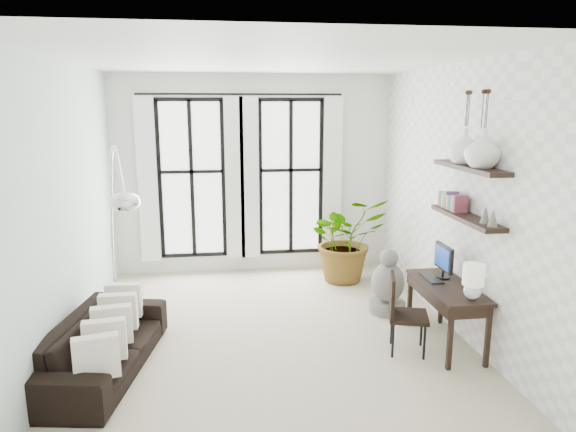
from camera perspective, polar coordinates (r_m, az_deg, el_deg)
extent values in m
plane|color=#BAB194|center=(6.43, -1.99, -12.71)|extent=(5.00, 5.00, 0.00)
plane|color=white|center=(5.86, -2.23, 17.03)|extent=(5.00, 5.00, 0.00)
plane|color=silver|center=(6.14, -23.48, 0.81)|extent=(0.00, 5.00, 5.00)
plane|color=white|center=(6.55, 17.91, 1.87)|extent=(0.00, 5.00, 5.00)
plane|color=white|center=(8.40, -3.80, 4.57)|extent=(4.50, 0.00, 4.50)
cube|color=white|center=(8.37, -10.64, 4.02)|extent=(1.00, 0.02, 2.50)
cube|color=white|center=(8.33, -15.36, 3.76)|extent=(0.30, 0.04, 2.60)
cube|color=white|center=(8.26, -5.95, 4.06)|extent=(0.30, 0.04, 2.60)
cube|color=white|center=(8.44, 0.30, 4.29)|extent=(1.00, 0.02, 2.50)
cube|color=white|center=(8.27, -4.28, 4.10)|extent=(0.30, 0.04, 2.60)
cube|color=white|center=(8.46, 4.98, 4.27)|extent=(0.30, 0.04, 2.60)
cylinder|color=black|center=(8.20, -5.30, 13.34)|extent=(3.20, 0.03, 0.03)
cube|color=black|center=(5.96, 19.16, -0.15)|extent=(0.25, 1.30, 0.05)
cube|color=black|center=(5.87, 19.54, 5.10)|extent=(0.25, 1.30, 0.05)
cube|color=#B4542D|center=(6.42, 17.05, 1.88)|extent=(0.16, 0.04, 0.18)
cube|color=#3257B1|center=(6.38, 17.22, 1.81)|extent=(0.16, 0.04, 0.18)
cube|color=gold|center=(6.34, 17.38, 1.73)|extent=(0.16, 0.03, 0.18)
cube|color=green|center=(6.30, 17.56, 1.66)|extent=(0.16, 0.04, 0.18)
cube|color=purple|center=(6.26, 17.73, 1.59)|extent=(0.16, 0.04, 0.18)
cube|color=gold|center=(6.22, 17.90, 1.51)|extent=(0.16, 0.04, 0.18)
cube|color=#4E4E4E|center=(6.18, 18.08, 1.43)|extent=(0.16, 0.04, 0.18)
cube|color=teal|center=(6.14, 18.26, 1.36)|extent=(0.16, 0.04, 0.18)
cube|color=tan|center=(6.10, 18.44, 1.28)|extent=(0.16, 0.04, 0.18)
cube|color=brown|center=(6.07, 18.63, 1.20)|extent=(0.16, 0.04, 0.18)
cone|color=slate|center=(5.59, 21.07, 0.14)|extent=(0.10, 0.10, 0.18)
cone|color=slate|center=(5.46, 21.82, -0.18)|extent=(0.10, 0.10, 0.18)
imported|color=black|center=(5.78, -19.82, -13.26)|extent=(1.12, 2.10, 0.58)
cube|color=silver|center=(5.05, -20.51, -14.49)|extent=(0.40, 0.12, 0.40)
cube|color=silver|center=(5.36, -19.69, -12.84)|extent=(0.40, 0.12, 0.40)
cube|color=silver|center=(5.67, -18.97, -11.37)|extent=(0.40, 0.12, 0.40)
cube|color=silver|center=(5.99, -18.33, -10.05)|extent=(0.40, 0.12, 0.40)
cube|color=silver|center=(6.31, -17.76, -8.87)|extent=(0.40, 0.12, 0.40)
imported|color=#2D7228|center=(8.06, 6.45, -2.54)|extent=(1.38, 1.25, 1.34)
cube|color=black|center=(6.10, 17.29, -7.50)|extent=(0.52, 1.23, 0.04)
cube|color=black|center=(6.12, 17.08, -8.26)|extent=(0.47, 1.17, 0.11)
cube|color=black|center=(5.68, 17.56, -12.92)|extent=(0.05, 0.05, 0.68)
cube|color=black|center=(5.86, 21.32, -12.40)|extent=(0.05, 0.05, 0.68)
cube|color=black|center=(6.63, 13.39, -8.98)|extent=(0.05, 0.05, 0.68)
cube|color=black|center=(6.79, 16.70, -8.67)|extent=(0.05, 0.05, 0.68)
cube|color=black|center=(6.24, 16.94, -4.42)|extent=(0.04, 0.42, 0.30)
cube|color=navy|center=(6.23, 16.73, -4.44)|extent=(0.00, 0.36, 0.24)
cube|color=black|center=(6.26, 15.62, -6.61)|extent=(0.15, 0.40, 0.02)
sphere|color=silver|center=(5.69, 19.80, -7.93)|extent=(0.18, 0.18, 0.18)
cylinder|color=white|center=(5.63, 19.93, -6.11)|extent=(0.22, 0.22, 0.22)
cube|color=black|center=(5.94, 13.23, -10.80)|extent=(0.52, 0.52, 0.05)
cube|color=black|center=(5.84, 11.50, -8.66)|extent=(0.15, 0.41, 0.47)
cylinder|color=black|center=(5.83, 12.14, -13.59)|extent=(0.03, 0.03, 0.39)
cylinder|color=black|center=(5.94, 15.26, -13.23)|extent=(0.03, 0.03, 0.39)
cylinder|color=black|center=(6.11, 11.06, -12.28)|extent=(0.03, 0.03, 0.39)
cylinder|color=black|center=(6.22, 14.05, -11.97)|extent=(0.03, 0.03, 0.39)
cylinder|color=silver|center=(7.00, -18.42, -10.78)|extent=(0.34, 0.34, 0.10)
cylinder|color=silver|center=(6.83, -18.68, -7.08)|extent=(0.03, 0.03, 0.96)
ellipsoid|color=silver|center=(5.32, -17.69, 1.49)|extent=(0.31, 0.31, 0.20)
cylinder|color=slate|center=(7.09, 10.93, -9.84)|extent=(0.48, 0.48, 0.15)
ellipsoid|color=slate|center=(6.97, 11.05, -7.26)|extent=(0.44, 0.44, 0.53)
sphere|color=slate|center=(6.87, 11.16, -4.59)|extent=(0.24, 0.24, 0.24)
imported|color=white|center=(5.63, 20.84, 6.94)|extent=(0.37, 0.37, 0.38)
imported|color=white|center=(5.99, 19.03, 7.33)|extent=(0.37, 0.37, 0.38)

